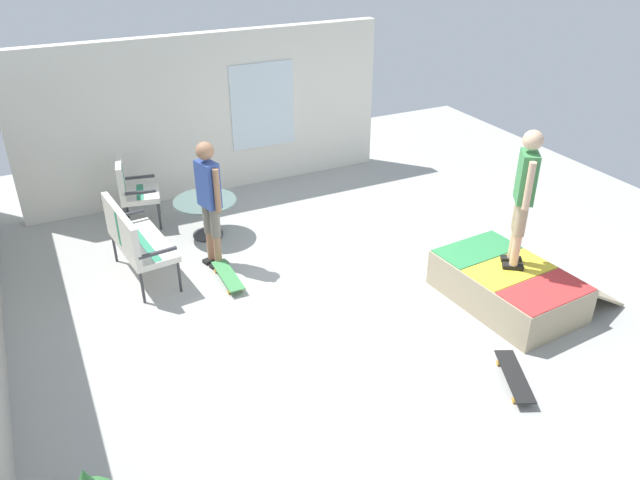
# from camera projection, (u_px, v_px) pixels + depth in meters

# --- Properties ---
(ground_plane) EXTENTS (12.00, 12.00, 0.10)m
(ground_plane) POSITION_uv_depth(u_px,v_px,m) (346.00, 294.00, 7.84)
(ground_plane) COLOR #A8A8A3
(house_facade) EXTENTS (0.23, 6.00, 2.57)m
(house_facade) POSITION_uv_depth(u_px,v_px,m) (209.00, 115.00, 9.99)
(house_facade) COLOR white
(house_facade) RESTS_ON ground_plane
(skate_ramp) EXTENTS (1.78, 1.83, 0.48)m
(skate_ramp) POSITION_uv_depth(u_px,v_px,m) (509.00, 285.00, 7.51)
(skate_ramp) COLOR tan
(skate_ramp) RESTS_ON ground_plane
(patio_bench) EXTENTS (1.30, 0.68, 1.02)m
(patio_bench) POSITION_uv_depth(u_px,v_px,m) (133.00, 237.00, 7.79)
(patio_bench) COLOR #38383D
(patio_bench) RESTS_ON ground_plane
(patio_chair_near_house) EXTENTS (0.72, 0.66, 1.02)m
(patio_chair_near_house) POSITION_uv_depth(u_px,v_px,m) (131.00, 187.00, 9.14)
(patio_chair_near_house) COLOR #38383D
(patio_chair_near_house) RESTS_ON ground_plane
(patio_table) EXTENTS (0.90, 0.90, 0.57)m
(patio_table) POSITION_uv_depth(u_px,v_px,m) (206.00, 211.00, 8.92)
(patio_table) COLOR #38383D
(patio_table) RESTS_ON ground_plane
(person_watching) EXTENTS (0.47, 0.31, 1.73)m
(person_watching) POSITION_uv_depth(u_px,v_px,m) (209.00, 195.00, 7.92)
(person_watching) COLOR black
(person_watching) RESTS_ON ground_plane
(person_skater) EXTENTS (0.41, 0.36, 1.68)m
(person_skater) POSITION_uv_depth(u_px,v_px,m) (524.00, 190.00, 6.99)
(person_skater) COLOR black
(person_skater) RESTS_ON skate_ramp
(skateboard_by_bench) EXTENTS (0.80, 0.21, 0.10)m
(skateboard_by_bench) POSITION_uv_depth(u_px,v_px,m) (228.00, 276.00, 7.98)
(skateboard_by_bench) COLOR #3F8C4C
(skateboard_by_bench) RESTS_ON ground_plane
(skateboard_spare) EXTENTS (0.81, 0.52, 0.10)m
(skateboard_spare) POSITION_uv_depth(u_px,v_px,m) (514.00, 376.00, 6.29)
(skateboard_spare) COLOR black
(skateboard_spare) RESTS_ON ground_plane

